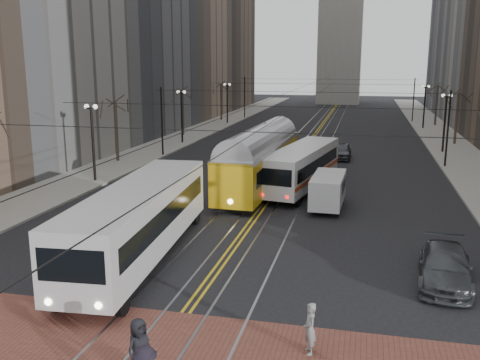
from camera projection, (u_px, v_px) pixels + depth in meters
The scene contains 18 objects.
ground at pixel (194, 301), 20.36m from camera, with size 260.00×260.00×0.00m, color black.
sidewalk_left at pixel (191, 134), 66.46m from camera, with size 5.00×140.00×0.15m, color gray.
sidewalk_right at pixel (446, 143), 59.77m from camera, with size 5.00×140.00×0.15m, color gray.
crosswalk_band at pixel (154, 356), 16.56m from camera, with size 25.00×6.00×0.01m, color brown.
streetcar_rails at pixel (312, 139), 63.13m from camera, with size 4.80×130.00×0.02m, color gray.
centre_lines at pixel (312, 139), 63.13m from camera, with size 0.42×130.00×0.01m, color gold.
building_left_far at pixel (204, 3), 103.44m from camera, with size 16.00×20.00×40.00m, color brown.
lamp_posts at pixel (294, 133), 47.08m from camera, with size 27.60×57.20×5.60m.
street_trees at pixel (303, 125), 53.26m from camera, with size 31.68×53.28×5.60m.
trolley_wires at pixel (303, 115), 52.65m from camera, with size 25.96×120.00×6.60m.
transit_bus at pixel (140, 223), 24.50m from camera, with size 2.83×13.60×3.40m, color #BDBDBD.
streetcar at pixel (260, 165), 38.12m from camera, with size 2.73×14.72×3.47m, color gold.
rear_bus at pixel (302, 168), 37.97m from camera, with size 2.53×11.62×3.03m, color silver.
cargo_van at pixel (328, 192), 33.05m from camera, with size 1.84×4.78×2.11m, color silver.
sedan_grey at pixel (341, 151), 50.12m from camera, with size 1.77×4.41×1.50m, color #404248.
sedan_parked at pixel (445, 267), 21.87m from camera, with size 2.05×5.04×1.46m, color #383C3F.
pedestrian_a at pixel (139, 347), 15.38m from camera, with size 0.86×0.56×1.76m, color black.
pedestrian_b at pixel (310, 328), 16.58m from camera, with size 0.61×0.40×1.66m, color gray.
Camera 1 is at (6.02, -17.97, 8.94)m, focal length 40.00 mm.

